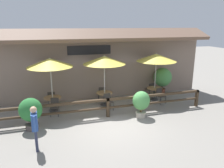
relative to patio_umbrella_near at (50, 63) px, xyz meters
name	(u,v)px	position (x,y,z in m)	size (l,w,h in m)	color
ground_plane	(114,126)	(2.58, -2.65, -2.59)	(60.00, 60.00, 0.00)	gray
building_facade	(94,64)	(2.58, 1.45, -0.42)	(14.28, 1.49, 4.23)	gray
patio_railing	(108,104)	(2.58, -1.60, -1.89)	(10.40, 0.14, 0.95)	#3D2D1E
patio_umbrella_near	(50,63)	(0.00, 0.00, 0.00)	(2.32, 2.32, 2.84)	#B7B2A8
dining_table_near	(53,100)	(0.00, 0.00, -1.99)	(0.91, 0.91, 0.75)	olive
chair_near_streetside	(55,106)	(0.07, -0.65, -2.09)	(0.49, 0.49, 0.88)	#332D28
chair_near_wallside	(51,98)	(-0.06, 0.65, -2.09)	(0.42, 0.42, 0.88)	#332D28
patio_umbrella_middle	(104,60)	(2.84, 0.04, 0.00)	(2.32, 2.32, 2.84)	#B7B2A8
dining_table_middle	(105,95)	(2.84, 0.04, -1.99)	(0.91, 0.91, 0.75)	olive
chair_middle_streetside	(108,101)	(2.84, -0.68, -2.09)	(0.48, 0.48, 0.88)	#332D28
chair_middle_wallside	(102,93)	(2.86, 0.76, -2.09)	(0.48, 0.48, 0.88)	#332D28
patio_umbrella_far	(156,58)	(5.98, 0.08, 0.00)	(2.32, 2.32, 2.84)	#B7B2A8
dining_table_far	(155,90)	(5.98, 0.08, -1.99)	(0.91, 0.91, 0.75)	olive
chair_far_streetside	(160,95)	(6.02, -0.58, -2.09)	(0.50, 0.50, 0.88)	#332D28
chair_far_wallside	(150,89)	(6.00, 0.74, -2.09)	(0.51, 0.51, 0.88)	#332D28
potted_plant_small_flowering	(31,111)	(-0.96, -1.96, -1.74)	(0.98, 0.88, 1.43)	#564C47
potted_plant_corner_fern	(141,102)	(4.14, -2.09, -1.80)	(0.85, 0.77, 1.33)	#B7AD99
potted_plant_tall_tropical	(163,78)	(6.94, 0.90, -1.48)	(1.18, 1.06, 1.75)	brown
pedestrian	(35,123)	(-0.69, -3.79, -1.49)	(0.23, 0.60, 1.71)	#2D334C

